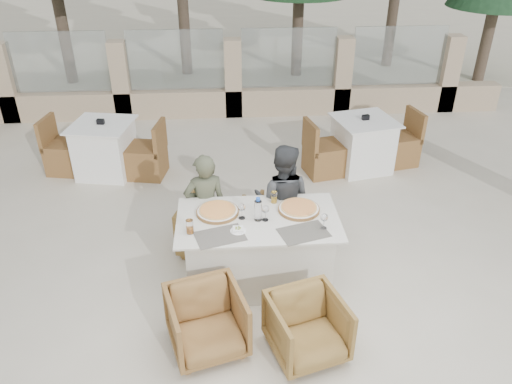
{
  "coord_description": "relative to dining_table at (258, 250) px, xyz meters",
  "views": [
    {
      "loc": [
        -0.19,
        -4.02,
        3.46
      ],
      "look_at": [
        0.11,
        0.36,
        0.9
      ],
      "focal_mm": 35.0,
      "sensor_mm": 36.0,
      "label": 1
    }
  ],
  "objects": [
    {
      "name": "diner_right",
      "position": [
        0.3,
        0.53,
        0.27
      ],
      "size": [
        0.74,
        0.64,
        1.31
      ],
      "primitive_type": "imported",
      "rotation": [
        0.0,
        0.0,
        2.88
      ],
      "color": "#383A3D",
      "rests_on": "ground"
    },
    {
      "name": "armchair_near_left",
      "position": [
        -0.51,
        -0.88,
        -0.09
      ],
      "size": [
        0.79,
        0.8,
        0.59
      ],
      "primitive_type": "imported",
      "rotation": [
        0.0,
        0.0,
        0.28
      ],
      "color": "olive",
      "rests_on": "ground"
    },
    {
      "name": "bg_table_a",
      "position": [
        -2.02,
        2.56,
        0.0
      ],
      "size": [
        1.76,
        1.1,
        0.77
      ],
      "primitive_type": null,
      "rotation": [
        0.0,
        0.0,
        -0.18
      ],
      "color": "white",
      "rests_on": "ground"
    },
    {
      "name": "wine_glass_corner",
      "position": [
        0.61,
        -0.21,
        0.48
      ],
      "size": [
        0.08,
        0.08,
        0.18
      ],
      "primitive_type": null,
      "rotation": [
        0.0,
        0.0,
        0.11
      ],
      "color": "white",
      "rests_on": "dining_table"
    },
    {
      "name": "diner_left",
      "position": [
        -0.53,
        0.48,
        0.24
      ],
      "size": [
        0.5,
        0.38,
        1.25
      ],
      "primitive_type": "imported",
      "rotation": [
        0.0,
        0.0,
        3.34
      ],
      "color": "#4A4E39",
      "rests_on": "ground"
    },
    {
      "name": "pizza_right",
      "position": [
        0.42,
        0.12,
        0.41
      ],
      "size": [
        0.46,
        0.46,
        0.05
      ],
      "primitive_type": "cylinder",
      "rotation": [
        0.0,
        0.0,
        0.1
      ],
      "color": "#C54C1A",
      "rests_on": "dining_table"
    },
    {
      "name": "placemat_near_left",
      "position": [
        -0.37,
        -0.27,
        0.39
      ],
      "size": [
        0.52,
        0.41,
        0.0
      ],
      "primitive_type": "cube",
      "rotation": [
        0.0,
        0.0,
        0.28
      ],
      "color": "#635D54",
      "rests_on": "dining_table"
    },
    {
      "name": "beer_glass_right",
      "position": [
        0.19,
        0.3,
        0.45
      ],
      "size": [
        0.07,
        0.07,
        0.12
      ],
      "primitive_type": "cylinder",
      "rotation": [
        0.0,
        0.0,
        0.1
      ],
      "color": "yellow",
      "rests_on": "dining_table"
    },
    {
      "name": "bg_table_b",
      "position": [
        1.72,
        2.46,
        0.0
      ],
      "size": [
        1.78,
        1.15,
        0.77
      ],
      "primitive_type": null,
      "rotation": [
        0.0,
        0.0,
        0.21
      ],
      "color": "white",
      "rests_on": "ground"
    },
    {
      "name": "dining_table",
      "position": [
        0.0,
        0.0,
        0.0
      ],
      "size": [
        1.6,
        0.9,
        0.77
      ],
      "primitive_type": null,
      "color": "beige",
      "rests_on": "ground"
    },
    {
      "name": "placemat_near_right",
      "position": [
        0.41,
        -0.27,
        0.39
      ],
      "size": [
        0.52,
        0.42,
        0.0
      ],
      "primitive_type": "cube",
      "rotation": [
        0.0,
        0.0,
        0.29
      ],
      "color": "#5B584E",
      "rests_on": "dining_table"
    },
    {
      "name": "armchair_far_right",
      "position": [
        0.3,
        0.6,
        -0.1
      ],
      "size": [
        0.77,
        0.78,
        0.57
      ],
      "primitive_type": "imported",
      "rotation": [
        0.0,
        0.0,
        2.82
      ],
      "color": "brown",
      "rests_on": "ground"
    },
    {
      "name": "armchair_far_left",
      "position": [
        -0.48,
        0.59,
        -0.08
      ],
      "size": [
        0.82,
        0.83,
        0.61
      ],
      "primitive_type": "imported",
      "rotation": [
        0.0,
        0.0,
        2.83
      ],
      "color": "olive",
      "rests_on": "ground"
    },
    {
      "name": "armchair_near_right",
      "position": [
        0.35,
        -1.0,
        -0.1
      ],
      "size": [
        0.76,
        0.78,
        0.57
      ],
      "primitive_type": "imported",
      "rotation": [
        0.0,
        0.0,
        0.29
      ],
      "color": "olive",
      "rests_on": "ground"
    },
    {
      "name": "wine_glass_near",
      "position": [
        0.07,
        -0.03,
        0.48
      ],
      "size": [
        0.09,
        0.09,
        0.18
      ],
      "primitive_type": null,
      "rotation": [
        0.0,
        0.0,
        -0.23
      ],
      "color": "white",
      "rests_on": "dining_table"
    },
    {
      "name": "wine_glass_centre",
      "position": [
        -0.16,
        0.02,
        0.48
      ],
      "size": [
        0.09,
        0.09,
        0.18
      ],
      "primitive_type": null,
      "rotation": [
        0.0,
        0.0,
        -0.2
      ],
      "color": "silver",
      "rests_on": "dining_table"
    },
    {
      "name": "perimeter_wall_far",
      "position": [
        -0.11,
        4.74,
        0.42
      ],
      "size": [
        10.0,
        0.34,
        1.6
      ],
      "primitive_type": null,
      "color": "tan",
      "rests_on": "ground"
    },
    {
      "name": "beer_glass_left",
      "position": [
        -0.65,
        -0.19,
        0.46
      ],
      "size": [
        0.09,
        0.09,
        0.14
      ],
      "primitive_type": "cylinder",
      "rotation": [
        0.0,
        0.0,
        -0.42
      ],
      "color": "orange",
      "rests_on": "dining_table"
    },
    {
      "name": "sand_patch",
      "position": [
        -0.11,
        13.94,
        -0.38
      ],
      "size": [
        30.0,
        16.0,
        0.01
      ],
      "primitive_type": "cube",
      "color": "beige",
      "rests_on": "ground"
    },
    {
      "name": "ground",
      "position": [
        -0.11,
        -0.06,
        -0.39
      ],
      "size": [
        80.0,
        80.0,
        0.0
      ],
      "primitive_type": "plane",
      "color": "beige",
      "rests_on": "ground"
    },
    {
      "name": "olive_dish",
      "position": [
        -0.2,
        -0.2,
        0.41
      ],
      "size": [
        0.14,
        0.14,
        0.04
      ],
      "primitive_type": null,
      "rotation": [
        0.0,
        0.0,
        0.4
      ],
      "color": "white",
      "rests_on": "dining_table"
    },
    {
      "name": "pizza_left",
      "position": [
        -0.4,
        0.13,
        0.41
      ],
      "size": [
        0.53,
        0.53,
        0.06
      ],
      "primitive_type": "cylinder",
      "rotation": [
        0.0,
        0.0,
        -0.29
      ],
      "color": "orange",
      "rests_on": "dining_table"
    },
    {
      "name": "water_bottle",
      "position": [
        -0.0,
        -0.02,
        0.51
      ],
      "size": [
        0.09,
        0.09,
        0.25
      ],
      "primitive_type": "cylinder",
      "rotation": [
        0.0,
        0.0,
        -0.22
      ],
      "color": "#BBD9F6",
      "rests_on": "dining_table"
    }
  ]
}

